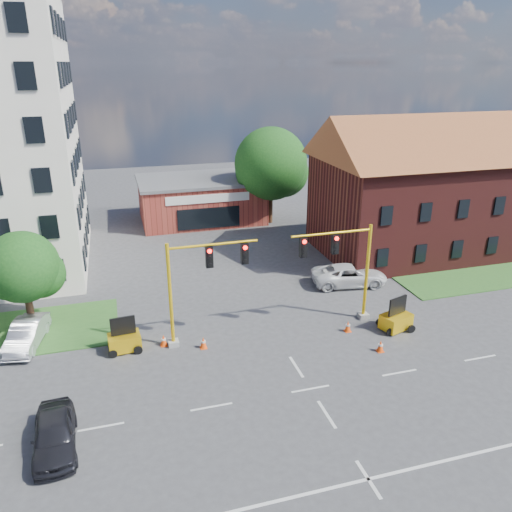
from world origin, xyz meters
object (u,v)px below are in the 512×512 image
signal_mast_west (199,280)px  trailer_east (396,320)px  pickup_white (349,275)px  signal_mast_east (343,263)px  sedan_dark (54,434)px  trailer_west (124,340)px

signal_mast_west → trailer_east: bearing=-9.2°
signal_mast_west → trailer_east: signal_mast_west is taller
pickup_white → trailer_east: bearing=-172.7°
signal_mast_west → signal_mast_east: size_ratio=1.00×
trailer_east → sedan_dark: 19.61m
signal_mast_west → pickup_white: 13.12m
signal_mast_east → sedan_dark: (-16.14, -6.82, -3.20)m
trailer_east → trailer_west: bearing=154.4°
signal_mast_west → trailer_west: bearing=176.6°
sedan_dark → signal_mast_east: bearing=19.7°
signal_mast_west → sedan_dark: 10.58m
signal_mast_west → sedan_dark: (-7.43, -6.82, -3.20)m
trailer_west → pickup_white: trailer_west is taller
trailer_east → pickup_white: 6.77m
trailer_west → sedan_dark: (-3.10, -7.08, 0.10)m
trailer_east → signal_mast_east: bearing=128.6°
signal_mast_east → pickup_white: 6.57m
signal_mast_west → pickup_white: size_ratio=1.14×
signal_mast_east → trailer_east: 4.72m
trailer_east → signal_mast_west: bearing=152.8°
signal_mast_west → sedan_dark: bearing=-137.4°
signal_mast_west → sedan_dark: size_ratio=1.46×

